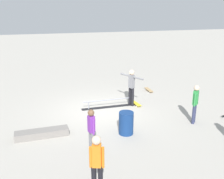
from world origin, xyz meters
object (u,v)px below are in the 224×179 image
(loose_skateboard_natural, at_px, (149,90))
(skateboard_main, at_px, (136,103))
(bystander_orange_shirt, at_px, (97,162))
(bystander_purple_shirt, at_px, (91,129))
(skater_main, at_px, (131,85))
(grind_rail, at_px, (109,104))
(skate_ledge, at_px, (42,133))
(bystander_green_shirt, at_px, (195,102))
(trash_bin, at_px, (126,123))

(loose_skateboard_natural, bearing_deg, skateboard_main, -39.83)
(bystander_orange_shirt, distance_m, bystander_purple_shirt, 1.95)
(skater_main, relative_size, loose_skateboard_natural, 2.08)
(grind_rail, bearing_deg, skate_ledge, 34.23)
(bystander_orange_shirt, height_order, bystander_purple_shirt, bystander_orange_shirt)
(grind_rail, bearing_deg, bystander_purple_shirt, 66.74)
(skate_ledge, height_order, bystander_green_shirt, bystander_green_shirt)
(grind_rail, xyz_separation_m, bystander_green_shirt, (-2.86, 2.40, 0.72))
(bystander_orange_shirt, xyz_separation_m, trash_bin, (-1.60, -2.98, -0.51))
(grind_rail, relative_size, skateboard_main, 3.12)
(bystander_green_shirt, bearing_deg, skater_main, -99.61)
(bystander_purple_shirt, bearing_deg, trash_bin, 106.26)
(grind_rail, height_order, loose_skateboard_natural, grind_rail)
(skateboard_main, xyz_separation_m, bystander_purple_shirt, (2.65, 3.69, 0.77))
(bystander_green_shirt, bearing_deg, grind_rail, -87.42)
(skateboard_main, height_order, bystander_orange_shirt, bystander_orange_shirt)
(skateboard_main, bearing_deg, skate_ledge, -73.68)
(skateboard_main, bearing_deg, bystander_orange_shirt, -37.94)
(trash_bin, bearing_deg, skateboard_main, -114.84)
(bystander_purple_shirt, bearing_deg, bystander_orange_shirt, -25.12)
(bystander_purple_shirt, relative_size, trash_bin, 1.79)
(skate_ledge, height_order, bystander_purple_shirt, bystander_purple_shirt)
(grind_rail, height_order, skate_ledge, grind_rail)
(skateboard_main, height_order, bystander_purple_shirt, bystander_purple_shirt)
(grind_rail, relative_size, bystander_green_shirt, 1.65)
(grind_rail, height_order, skater_main, skater_main)
(grind_rail, height_order, bystander_green_shirt, bystander_green_shirt)
(skateboard_main, bearing_deg, skater_main, -96.60)
(grind_rail, bearing_deg, bystander_orange_shirt, 71.88)
(skateboard_main, xyz_separation_m, loose_skateboard_natural, (-1.31, -1.74, 0.00))
(trash_bin, bearing_deg, skate_ledge, -8.62)
(skater_main, bearing_deg, skate_ledge, 88.99)
(bystander_orange_shirt, bearing_deg, trash_bin, -102.38)
(grind_rail, relative_size, skater_main, 1.52)
(skate_ledge, distance_m, bystander_purple_shirt, 2.27)
(grind_rail, xyz_separation_m, trash_bin, (-0.02, 2.65, 0.25))
(skate_ledge, xyz_separation_m, trash_bin, (-2.98, 0.45, 0.29))
(loose_skateboard_natural, bearing_deg, skater_main, -43.96)
(bystander_green_shirt, relative_size, trash_bin, 1.88)
(skateboard_main, distance_m, bystander_orange_shirt, 6.36)
(bystander_green_shirt, xyz_separation_m, bystander_orange_shirt, (4.45, 3.23, 0.04))
(skate_ledge, height_order, bystander_orange_shirt, bystander_orange_shirt)
(trash_bin, bearing_deg, bystander_purple_shirt, 36.10)
(skate_ledge, xyz_separation_m, bystander_purple_shirt, (-1.56, 1.49, 0.72))
(skateboard_main, xyz_separation_m, bystander_green_shirt, (-1.62, 2.40, 0.81))
(bystander_green_shirt, bearing_deg, bystander_orange_shirt, -11.42)
(skater_main, bearing_deg, trash_bin, 129.47)
(skater_main, relative_size, bystander_orange_shirt, 1.03)
(bystander_orange_shirt, bearing_deg, bystander_green_shirt, -128.09)
(skater_main, xyz_separation_m, skateboard_main, (-0.22, -0.02, -0.91))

